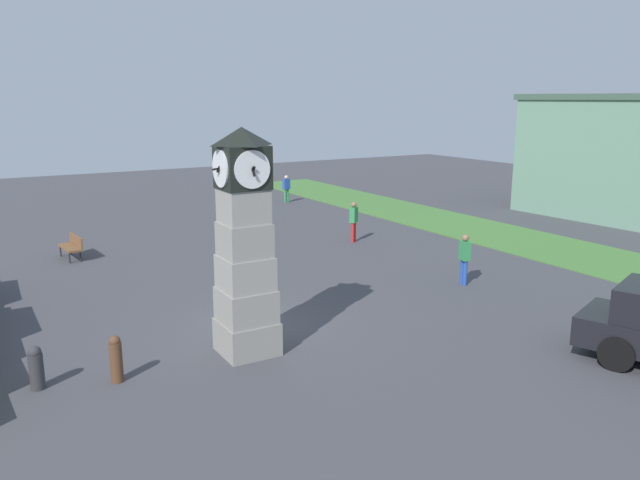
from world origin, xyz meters
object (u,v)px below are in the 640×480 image
bollard_mid_row (116,359)px  bench (72,245)px  pedestrian_crossing_lot (354,219)px  pedestrian_near_bench (286,187)px  clock_tower (245,252)px  bollard_near_tower (36,367)px  pedestrian_by_cars (464,256)px

bollard_mid_row → bench: size_ratio=0.65×
pedestrian_crossing_lot → pedestrian_near_bench: bearing=167.6°
pedestrian_crossing_lot → clock_tower: bearing=-45.6°
bollard_near_tower → bollard_mid_row: size_ratio=0.91×
bench → pedestrian_crossing_lot: 11.34m
bollard_mid_row → pedestrian_by_cars: bearing=97.8°
pedestrian_by_cars → clock_tower: bearing=-79.7°
clock_tower → pedestrian_crossing_lot: 12.44m
bollard_mid_row → pedestrian_near_bench: bearing=143.6°
pedestrian_crossing_lot → bollard_mid_row: bearing=-54.0°
bollard_near_tower → bench: bearing=167.1°
clock_tower → bollard_mid_row: (0.05, -3.11, -1.97)m
bollard_near_tower → bollard_mid_row: bearing=71.7°
pedestrian_by_cars → bench: bearing=-134.1°
pedestrian_near_bench → pedestrian_crossing_lot: bearing=-12.4°
bollard_mid_row → pedestrian_near_bench: 24.08m
clock_tower → bench: 12.09m
bollard_near_tower → pedestrian_by_cars: 13.18m
bench → pedestrian_by_cars: 14.69m
bollard_mid_row → bench: (-11.79, 1.04, -0.01)m
bollard_mid_row → pedestrian_near_bench: size_ratio=0.66×
pedestrian_crossing_lot → pedestrian_by_cars: (7.09, -0.35, -0.03)m
pedestrian_near_bench → bollard_mid_row: bearing=-36.4°
pedestrian_near_bench → pedestrian_by_cars: size_ratio=0.95×
pedestrian_near_bench → pedestrian_crossing_lot: 10.95m
bollard_mid_row → pedestrian_by_cars: size_ratio=0.63×
bench → clock_tower: bearing=10.0°
bench → bollard_near_tower: bearing=-12.9°
clock_tower → pedestrian_by_cars: bearing=100.3°
bench → pedestrian_near_bench: size_ratio=1.02×
clock_tower → bollard_mid_row: clock_tower is taller
clock_tower → bollard_near_tower: 5.09m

